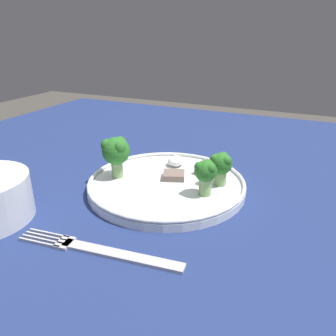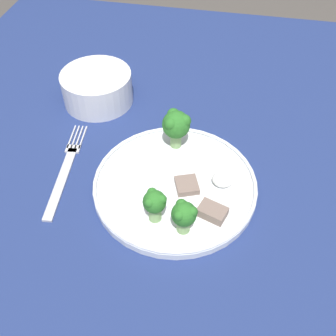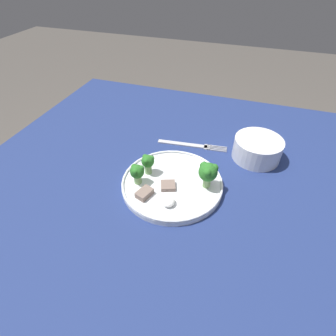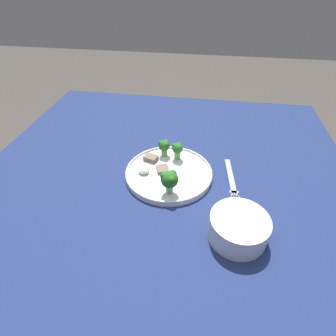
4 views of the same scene
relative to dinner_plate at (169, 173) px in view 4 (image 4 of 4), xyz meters
The scene contains 11 objects.
ground_plane 0.76m from the dinner_plate, 67.19° to the left, with size 8.00×8.00×0.00m, color #4C4742.
table 0.11m from the dinner_plate, 67.19° to the left, with size 1.10×1.16×0.75m.
dinner_plate is the anchor object (origin of this frame).
fork 0.18m from the dinner_plate, behind, with size 0.04×0.21×0.00m.
cream_bowl 0.27m from the dinner_plate, 134.29° to the left, with size 0.13×0.13×0.06m.
broccoli_floret_near_rim_left 0.09m from the dinner_plate, 71.70° to the right, with size 0.04×0.03×0.05m.
broccoli_floret_center_left 0.08m from the dinner_plate, 102.81° to the right, with size 0.03×0.03×0.05m.
broccoli_floret_back_left 0.10m from the dinner_plate, 99.76° to the left, with size 0.05×0.05×0.07m.
meat_slice_front_slice 0.02m from the dinner_plate, 13.26° to the right, with size 0.04×0.04×0.01m.
meat_slice_middle_slice 0.08m from the dinner_plate, 37.47° to the right, with size 0.05×0.04×0.02m.
sauce_dollop 0.07m from the dinner_plate, 11.16° to the left, with size 0.03×0.03×0.02m.
Camera 4 is at (-0.10, 0.55, 1.25)m, focal length 28.00 mm.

